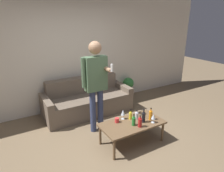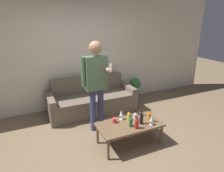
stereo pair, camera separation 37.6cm
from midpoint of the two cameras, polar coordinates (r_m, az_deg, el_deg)
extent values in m
plane|color=#756047|center=(3.60, -1.95, -18.21)|extent=(16.00, 16.00, 0.00)
cube|color=beige|center=(4.92, -14.24, 8.82)|extent=(8.00, 0.06, 2.70)
cube|color=#6B5B4C|center=(4.72, -8.58, -5.71)|extent=(1.76, 0.61, 0.43)
cube|color=#6B5B4C|center=(5.02, -10.52, -1.96)|extent=(1.76, 0.24, 0.81)
cube|color=#6B5B4C|center=(4.58, -20.33, -6.70)|extent=(0.14, 0.85, 0.56)
cube|color=#6B5B4C|center=(5.18, 0.66, -2.41)|extent=(0.14, 0.85, 0.56)
cube|color=brown|center=(3.60, 2.76, -10.74)|extent=(1.14, 0.59, 0.03)
cylinder|color=brown|center=(3.32, -2.77, -17.85)|extent=(0.04, 0.04, 0.38)
cylinder|color=brown|center=(3.82, 11.46, -12.78)|extent=(0.04, 0.04, 0.38)
cylinder|color=brown|center=(3.68, -6.40, -13.83)|extent=(0.04, 0.04, 0.38)
cylinder|color=brown|center=(4.14, 6.96, -9.84)|extent=(0.04, 0.04, 0.38)
cylinder|color=yellow|center=(3.69, 2.38, -8.56)|extent=(0.06, 0.06, 0.13)
cylinder|color=yellow|center=(3.65, 2.40, -7.28)|extent=(0.02, 0.02, 0.05)
cylinder|color=black|center=(3.64, 2.41, -7.00)|extent=(0.03, 0.03, 0.01)
cylinder|color=silver|center=(3.70, 4.15, -8.56)|extent=(0.07, 0.07, 0.13)
cylinder|color=silver|center=(3.66, 4.19, -7.35)|extent=(0.02, 0.02, 0.05)
cylinder|color=black|center=(3.65, 4.19, -7.09)|extent=(0.03, 0.03, 0.01)
cylinder|color=#23752D|center=(3.49, 3.10, -10.12)|extent=(0.06, 0.06, 0.15)
cylinder|color=#23752D|center=(3.44, 3.13, -8.63)|extent=(0.02, 0.02, 0.06)
cylinder|color=black|center=(3.43, 3.13, -8.29)|extent=(0.03, 0.03, 0.01)
cylinder|color=orange|center=(3.69, 8.10, -8.40)|extent=(0.06, 0.06, 0.17)
cylinder|color=orange|center=(3.64, 8.18, -6.78)|extent=(0.02, 0.02, 0.07)
cylinder|color=black|center=(3.63, 8.20, -6.40)|extent=(0.03, 0.03, 0.01)
cylinder|color=black|center=(3.59, 5.99, -8.99)|extent=(0.07, 0.07, 0.18)
cylinder|color=black|center=(3.54, 6.06, -7.18)|extent=(0.02, 0.02, 0.07)
cylinder|color=black|center=(3.52, 6.08, -6.75)|extent=(0.03, 0.03, 0.01)
cylinder|color=#B21E1E|center=(3.45, 4.87, -10.48)|extent=(0.07, 0.07, 0.16)
cylinder|color=#B21E1E|center=(3.40, 4.92, -8.88)|extent=(0.03, 0.03, 0.06)
cylinder|color=black|center=(3.39, 4.93, -8.51)|extent=(0.03, 0.03, 0.01)
cylinder|color=silver|center=(3.64, 8.71, -10.31)|extent=(0.07, 0.07, 0.01)
cylinder|color=silver|center=(3.62, 8.74, -9.81)|extent=(0.01, 0.01, 0.07)
cone|color=silver|center=(3.59, 8.80, -8.70)|extent=(0.07, 0.07, 0.09)
cylinder|color=silver|center=(3.72, 0.21, -9.42)|extent=(0.07, 0.07, 0.01)
cylinder|color=silver|center=(3.70, 0.21, -8.86)|extent=(0.01, 0.01, 0.08)
cone|color=silver|center=(3.66, 0.22, -7.60)|extent=(0.07, 0.07, 0.11)
cylinder|color=red|center=(3.59, -1.62, -9.81)|extent=(0.08, 0.08, 0.08)
cylinder|color=navy|center=(3.97, -8.20, -7.25)|extent=(0.12, 0.12, 0.86)
cylinder|color=navy|center=(4.03, -6.02, -6.76)|extent=(0.12, 0.12, 0.86)
cube|color=#4C6B4C|center=(3.73, -7.57, 3.47)|extent=(0.41, 0.18, 0.65)
sphere|color=#9E7556|center=(3.63, -7.91, 10.76)|extent=(0.24, 0.24, 0.24)
cylinder|color=#4C6B4C|center=(3.63, -11.14, 3.65)|extent=(0.07, 0.07, 0.55)
cylinder|color=#9E7556|center=(3.64, -4.37, 4.80)|extent=(0.07, 0.28, 0.07)
cube|color=white|center=(3.48, -3.13, 5.16)|extent=(0.03, 0.03, 0.14)
cylinder|color=silver|center=(5.76, 2.75, -2.46)|extent=(0.20, 0.20, 0.12)
cylinder|color=#476B38|center=(5.71, 2.77, -1.04)|extent=(0.02, 0.02, 0.18)
sphere|color=#337A38|center=(5.64, 2.80, 0.84)|extent=(0.30, 0.30, 0.30)
camera|label=1|loc=(0.19, -92.86, -1.00)|focal=32.00mm
camera|label=2|loc=(0.19, 87.14, 1.00)|focal=32.00mm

